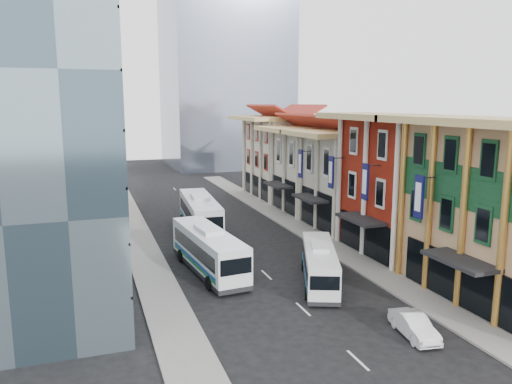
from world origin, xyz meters
name	(u,v)px	position (x,y,z in m)	size (l,w,h in m)	color
ground	(368,370)	(0.00, 0.00, 0.00)	(200.00, 200.00, 0.00)	black
sidewalk_right	(324,241)	(8.50, 22.00, 0.07)	(3.00, 90.00, 0.15)	slate
sidewalk_left	(146,259)	(-8.50, 22.00, 0.07)	(3.00, 90.00, 0.15)	slate
shophouse_red	(406,186)	(14.00, 17.00, 6.00)	(8.00, 10.00, 12.00)	maroon
shophouse_cream_near	(352,182)	(14.00, 26.50, 5.00)	(8.00, 9.00, 10.00)	beige
shophouse_cream_mid	(315,171)	(14.00, 35.50, 5.00)	(8.00, 9.00, 10.00)	beige
shophouse_cream_far	(284,158)	(14.00, 46.00, 5.50)	(8.00, 12.00, 11.00)	beige
office_tower	(20,79)	(-17.00, 19.00, 15.00)	(12.00, 26.00, 30.00)	#3D5260
office_block_far	(58,158)	(-16.00, 42.00, 7.00)	(10.00, 18.00, 14.00)	gray
bus_left_near	(209,249)	(-4.12, 17.22, 1.86)	(2.71, 11.57, 3.71)	white
bus_left_far	(200,213)	(-2.00, 29.72, 2.01)	(2.93, 12.52, 4.01)	silver
bus_right	(320,264)	(3.08, 11.92, 1.54)	(2.25, 9.59, 3.08)	silver
sedan_right	(414,326)	(4.48, 2.37, 0.66)	(1.40, 4.00, 1.32)	silver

